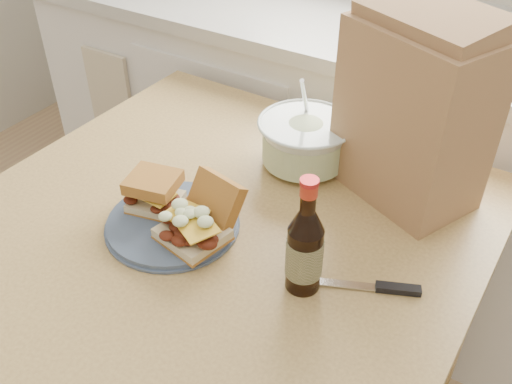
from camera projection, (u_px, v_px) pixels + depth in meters
The scene contains 9 objects.
cabinet_run at pixel (392, 168), 1.83m from camera, with size 2.50×0.64×0.94m.
dining_table at pixel (216, 268), 1.17m from camera, with size 0.99×0.99×0.81m.
plate at pixel (172, 223), 1.09m from camera, with size 0.25×0.25×0.02m, color #465672.
sandwich_left at pixel (154, 191), 1.09m from camera, with size 0.11×0.10×0.07m.
sandwich_right at pixel (200, 218), 1.03m from camera, with size 0.13×0.17×0.10m.
coleslaw_bowl at pixel (305, 143), 1.23m from camera, with size 0.21×0.21×0.21m.
beer_bottle at pixel (305, 249), 0.92m from camera, with size 0.06×0.06×0.22m.
knife at pixel (384, 288), 0.96m from camera, with size 0.18×0.09×0.01m.
paper_bag at pixel (414, 116), 1.08m from camera, with size 0.27×0.17×0.35m, color #A87A51.
Camera 1 is at (0.42, 0.20, 1.53)m, focal length 40.00 mm.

